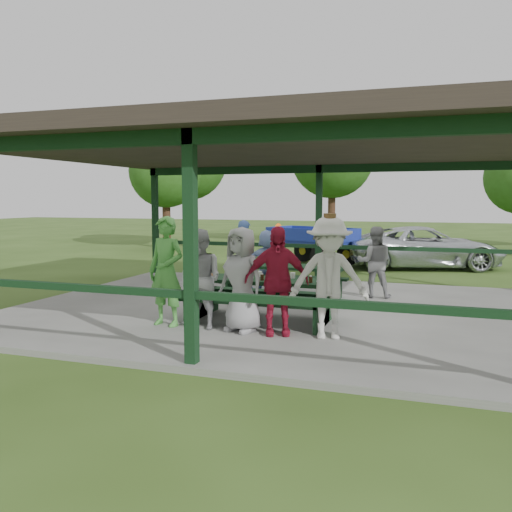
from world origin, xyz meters
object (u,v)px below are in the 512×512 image
at_px(contestant_red, 277,281).
at_px(pickup_truck, 425,247).
at_px(spectator_grey, 375,262).
at_px(picnic_table_far, 285,278).
at_px(picnic_table_near, 261,294).
at_px(contestant_grey_mid, 241,280).
at_px(contestant_white_fedora, 329,278).
at_px(contestant_green, 166,271).
at_px(spectator_blue, 244,254).
at_px(farm_trailer, 312,245).
at_px(contestant_grey_left, 200,279).
at_px(spectator_lblue, 267,262).

xyz_separation_m(contestant_red, pickup_truck, (1.93, 10.18, -0.28)).
bearing_deg(spectator_grey, picnic_table_far, 21.53).
bearing_deg(picnic_table_near, contestant_grey_mid, -93.86).
xyz_separation_m(picnic_table_far, contestant_white_fedora, (1.48, -2.77, 0.46)).
xyz_separation_m(contestant_green, spectator_blue, (-0.11, 4.10, -0.10)).
bearing_deg(farm_trailer, contestant_green, -68.30).
relative_size(contestant_white_fedora, spectator_blue, 1.17).
xyz_separation_m(contestant_white_fedora, spectator_blue, (-2.86, 4.05, -0.12)).
height_order(contestant_grey_left, pickup_truck, contestant_grey_left).
bearing_deg(contestant_red, picnic_table_near, 103.39).
relative_size(picnic_table_near, spectator_blue, 1.59).
relative_size(contestant_grey_left, pickup_truck, 0.34).
bearing_deg(contestant_grey_mid, contestant_red, 17.31).
bearing_deg(spectator_lblue, picnic_table_far, 143.73).
bearing_deg(spectator_grey, contestant_grey_mid, 58.07).
bearing_deg(contestant_grey_left, contestant_white_fedora, 19.97).
height_order(contestant_grey_mid, spectator_blue, contestant_grey_mid).
xyz_separation_m(picnic_table_near, contestant_grey_mid, (-0.05, -0.81, 0.37)).
height_order(contestant_green, contestant_grey_mid, contestant_green).
relative_size(picnic_table_far, spectator_grey, 1.59).
bearing_deg(spectator_blue, picnic_table_near, 129.25).
bearing_deg(picnic_table_near, spectator_blue, 114.64).
bearing_deg(pickup_truck, contestant_grey_mid, 150.09).
distance_m(spectator_blue, pickup_truck, 7.27).
bearing_deg(spectator_grey, farm_trailer, -73.50).
relative_size(picnic_table_near, pickup_truck, 0.54).
bearing_deg(picnic_table_near, contestant_white_fedora, -29.47).
relative_size(contestant_green, spectator_grey, 1.20).
bearing_deg(spectator_grey, contestant_green, 43.44).
xyz_separation_m(picnic_table_far, farm_trailer, (-1.02, 6.91, 0.11)).
height_order(contestant_red, spectator_grey, contestant_red).
bearing_deg(spectator_grey, picnic_table_near, 53.45).
distance_m(picnic_table_far, contestant_grey_left, 2.92).
distance_m(picnic_table_near, contestant_grey_mid, 0.89).
bearing_deg(contestant_grey_mid, pickup_truck, 93.85).
distance_m(contestant_green, spectator_grey, 4.85).
height_order(picnic_table_far, spectator_grey, spectator_grey).
xyz_separation_m(contestant_grey_left, pickup_truck, (3.23, 10.20, -0.25)).
height_order(picnic_table_near, contestant_white_fedora, contestant_white_fedora).
bearing_deg(farm_trailer, contestant_grey_left, -64.59).
relative_size(picnic_table_near, picnic_table_far, 1.06).
relative_size(picnic_table_near, spectator_lblue, 1.81).
bearing_deg(contestant_grey_left, picnic_table_near, 65.63).
relative_size(picnic_table_far, farm_trailer, 0.63).
bearing_deg(spectator_grey, spectator_blue, -13.70).
bearing_deg(contestant_red, spectator_lblue, 89.95).
bearing_deg(spectator_blue, farm_trailer, -79.08).
distance_m(spectator_lblue, pickup_truck, 7.38).
relative_size(picnic_table_near, contestant_red, 1.52).
bearing_deg(picnic_table_near, contestant_green, -149.63).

